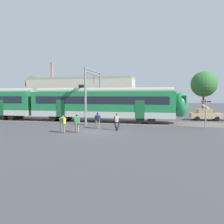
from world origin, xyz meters
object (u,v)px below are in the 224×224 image
Objects in this scene: commuter_train at (41,104)px; pedestrian_navy at (98,119)px; pedestrian_yellow at (63,122)px; crossing_signal at (206,109)px; pedestrian_green at (77,122)px; parked_car_tan at (206,115)px; pedestrian_white at (117,120)px.

pedestrian_navy is (9.60, -5.74, -1.26)m from commuter_train.
crossing_signal is at bearing 22.85° from pedestrian_yellow.
pedestrian_green is 1.00× the size of pedestrian_navy.
pedestrian_yellow is at bearing -157.15° from crossing_signal.
parked_car_tan is (13.43, 12.86, -0.18)m from pedestrian_green.
crossing_signal is (-1.55, -7.77, 1.23)m from parked_car_tan.
pedestrian_white reaches higher than parked_car_tan.
pedestrian_navy is at bearing 51.11° from pedestrian_yellow.
parked_car_tan is at bearing 78.73° from crossing_signal.
pedestrian_yellow is 5.05m from pedestrian_white.
pedestrian_yellow is at bearing -128.89° from pedestrian_navy.
commuter_train is at bearing -168.19° from parked_car_tan.
commuter_train reaches higher than pedestrian_navy.
crossing_signal reaches higher than pedestrian_white.
pedestrian_yellow and pedestrian_navy have the same top height.
pedestrian_white is at bearing -17.26° from pedestrian_navy.
pedestrian_navy is 11.02m from crossing_signal.
pedestrian_yellow is 1.27m from pedestrian_green.
crossing_signal reaches higher than parked_car_tan.
parked_car_tan is at bearing 43.76° from pedestrian_green.
pedestrian_navy is 0.41× the size of parked_car_tan.
commuter_train reaches higher than pedestrian_white.
commuter_train is 9.33× the size of parked_car_tan.
parked_car_tan is at bearing 47.18° from pedestrian_white.
commuter_train is 13.37m from pedestrian_white.
pedestrian_navy is at bearing -166.65° from crossing_signal.
pedestrian_yellow and pedestrian_green have the same top height.
pedestrian_green is at bearing -136.24° from parked_car_tan.
pedestrian_white is (2.08, -0.65, 0.00)m from pedestrian_navy.
pedestrian_yellow is at bearing -50.45° from commuter_train.
parked_car_tan is (21.82, 4.56, -1.47)m from commuter_train.
pedestrian_navy is 2.18m from pedestrian_white.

